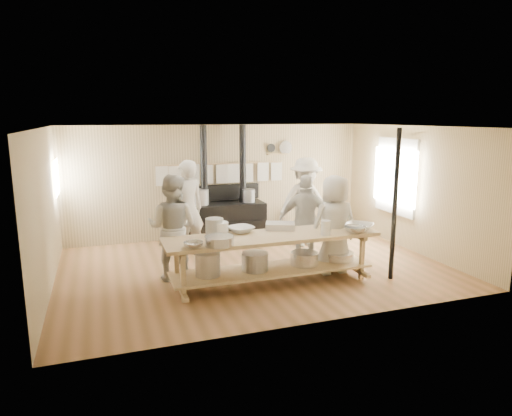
# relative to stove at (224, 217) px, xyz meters

# --- Properties ---
(ground) EXTENTS (7.00, 7.00, 0.00)m
(ground) POSITION_rel_stove_xyz_m (0.01, -2.12, -0.52)
(ground) COLOR brown
(ground) RESTS_ON ground
(room_shell) EXTENTS (7.00, 7.00, 7.00)m
(room_shell) POSITION_rel_stove_xyz_m (0.01, -2.12, 1.10)
(room_shell) COLOR tan
(room_shell) RESTS_ON ground
(window_right) EXTENTS (0.09, 1.50, 1.65)m
(window_right) POSITION_rel_stove_xyz_m (3.48, -1.52, 0.98)
(window_right) COLOR beige
(window_right) RESTS_ON ground
(left_opening) EXTENTS (0.00, 0.90, 0.90)m
(left_opening) POSITION_rel_stove_xyz_m (-3.44, -0.12, 1.08)
(left_opening) COLOR white
(left_opening) RESTS_ON ground
(stove) EXTENTS (1.90, 0.75, 2.60)m
(stove) POSITION_rel_stove_xyz_m (0.00, 0.00, 0.00)
(stove) COLOR black
(stove) RESTS_ON ground
(towel_rail) EXTENTS (3.00, 0.04, 0.47)m
(towel_rail) POSITION_rel_stove_xyz_m (0.01, 0.28, 1.03)
(towel_rail) COLOR tan
(towel_rail) RESTS_ON ground
(back_wall_shelf) EXTENTS (0.63, 0.14, 0.32)m
(back_wall_shelf) POSITION_rel_stove_xyz_m (1.47, 0.32, 1.48)
(back_wall_shelf) COLOR tan
(back_wall_shelf) RESTS_ON ground
(prep_table) EXTENTS (3.60, 0.90, 0.85)m
(prep_table) POSITION_rel_stove_xyz_m (-0.00, -3.02, -0.00)
(prep_table) COLOR tan
(prep_table) RESTS_ON ground
(support_post) EXTENTS (0.08, 0.08, 2.60)m
(support_post) POSITION_rel_stove_xyz_m (2.06, -3.47, 0.78)
(support_post) COLOR black
(support_post) RESTS_ON ground
(cook_far_left) EXTENTS (0.82, 0.66, 1.96)m
(cook_far_left) POSITION_rel_stove_xyz_m (-1.05, -1.09, 0.46)
(cook_far_left) COLOR #BAB4A5
(cook_far_left) RESTS_ON ground
(cook_left) EXTENTS (1.12, 1.05, 1.83)m
(cook_left) POSITION_rel_stove_xyz_m (-1.52, -2.25, 0.40)
(cook_left) COLOR #BAB4A5
(cook_left) RESTS_ON ground
(cook_center) EXTENTS (0.88, 0.58, 1.78)m
(cook_center) POSITION_rel_stove_xyz_m (1.25, -2.86, 0.37)
(cook_center) COLOR #BAB4A5
(cook_center) RESTS_ON ground
(cook_right) EXTENTS (1.10, 0.84, 1.73)m
(cook_right) POSITION_rel_stove_xyz_m (0.95, -2.35, 0.35)
(cook_right) COLOR #BAB4A5
(cook_right) RESTS_ON ground
(cook_by_window) EXTENTS (1.26, 0.75, 1.93)m
(cook_by_window) POSITION_rel_stove_xyz_m (1.54, -1.04, 0.44)
(cook_by_window) COLOR #BAB4A5
(cook_by_window) RESTS_ON ground
(chair) EXTENTS (0.47, 0.47, 0.78)m
(chair) POSITION_rel_stove_xyz_m (1.90, -0.24, -0.29)
(chair) COLOR brown
(chair) RESTS_ON ground
(bowl_white_a) EXTENTS (0.52, 0.52, 0.10)m
(bowl_white_a) POSITION_rel_stove_xyz_m (-0.43, -2.69, 0.38)
(bowl_white_a) COLOR white
(bowl_white_a) RESTS_ON prep_table
(bowl_steel_a) EXTENTS (0.42, 0.42, 0.09)m
(bowl_steel_a) POSITION_rel_stove_xyz_m (-1.38, -3.35, 0.38)
(bowl_steel_a) COLOR silver
(bowl_steel_a) RESTS_ON prep_table
(bowl_white_b) EXTENTS (0.67, 0.67, 0.12)m
(bowl_white_b) POSITION_rel_stove_xyz_m (1.56, -3.19, 0.39)
(bowl_white_b) COLOR white
(bowl_white_b) RESTS_ON prep_table
(bowl_steel_b) EXTENTS (0.50, 0.50, 0.11)m
(bowl_steel_b) POSITION_rel_stove_xyz_m (1.38, -3.35, 0.39)
(bowl_steel_b) COLOR silver
(bowl_steel_b) RESTS_ON prep_table
(roasting_pan) EXTENTS (0.59, 0.50, 0.11)m
(roasting_pan) POSITION_rel_stove_xyz_m (0.28, -2.69, 0.38)
(roasting_pan) COLOR #B2B2B7
(roasting_pan) RESTS_ON prep_table
(mixing_bowl_large) EXTENTS (0.53, 0.53, 0.14)m
(mixing_bowl_large) POSITION_rel_stove_xyz_m (-0.98, -3.33, 0.40)
(mixing_bowl_large) COLOR silver
(mixing_bowl_large) RESTS_ON prep_table
(bucket_galv) EXTENTS (0.37, 0.37, 0.27)m
(bucket_galv) POSITION_rel_stove_xyz_m (-0.89, -2.69, 0.47)
(bucket_galv) COLOR gray
(bucket_galv) RESTS_ON prep_table
(deep_bowl_enamel) EXTENTS (0.36, 0.36, 0.20)m
(deep_bowl_enamel) POSITION_rel_stove_xyz_m (-0.82, -2.69, 0.43)
(deep_bowl_enamel) COLOR white
(deep_bowl_enamel) RESTS_ON prep_table
(pitcher) EXTENTS (0.17, 0.17, 0.25)m
(pitcher) POSITION_rel_stove_xyz_m (0.84, -3.31, 0.45)
(pitcher) COLOR white
(pitcher) RESTS_ON prep_table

